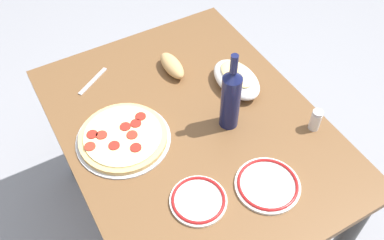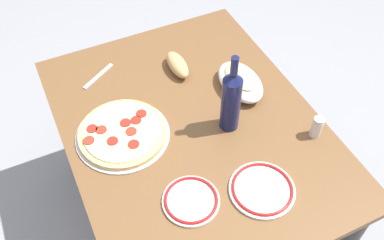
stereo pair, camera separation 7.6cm
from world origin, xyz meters
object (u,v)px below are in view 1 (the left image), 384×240
wine_bottle (231,98)px  spice_shaker (316,120)px  dining_table (192,145)px  side_plate_near (198,200)px  side_plate_far (268,185)px  bread_loaf (172,66)px  baked_pasta_dish (237,78)px  pepperoni_pizza (123,137)px

wine_bottle → spice_shaker: (0.17, 0.26, -0.09)m
dining_table → side_plate_near: bearing=-25.9°
side_plate_far → bread_loaf: bearing=-178.7°
baked_pasta_dish → side_plate_near: size_ratio=1.29×
dining_table → pepperoni_pizza: pepperoni_pizza is taller
dining_table → side_plate_far: 0.38m
dining_table → spice_shaker: spice_shaker is taller
wine_bottle → side_plate_near: wine_bottle is taller
dining_table → bread_loaf: bread_loaf is taller
pepperoni_pizza → baked_pasta_dish: 0.50m
dining_table → pepperoni_pizza: size_ratio=3.47×
pepperoni_pizza → side_plate_far: bearing=39.1°
dining_table → baked_pasta_dish: bearing=110.2°
baked_pasta_dish → side_plate_far: size_ratio=1.10×
pepperoni_pizza → side_plate_near: 0.37m
wine_bottle → spice_shaker: wine_bottle is taller
bread_loaf → spice_shaker: (0.52, 0.31, 0.01)m
wine_bottle → side_plate_near: bearing=-48.6°
pepperoni_pizza → bread_loaf: bearing=125.8°
spice_shaker → side_plate_near: bearing=-83.5°
side_plate_near → spice_shaker: spice_shaker is taller
pepperoni_pizza → spice_shaker: 0.69m
spice_shaker → pepperoni_pizza: bearing=-114.8°
dining_table → wine_bottle: (0.06, 0.12, 0.25)m
baked_pasta_dish → pepperoni_pizza: bearing=-86.4°
bread_loaf → dining_table: bearing=-13.9°
wine_bottle → bread_loaf: bearing=-171.8°
bread_loaf → side_plate_far: bearing=1.3°
pepperoni_pizza → wine_bottle: wine_bottle is taller
dining_table → spice_shaker: bearing=59.1°
side_plate_near → spice_shaker: bearing=96.5°
side_plate_near → bread_loaf: bread_loaf is taller
wine_bottle → bread_loaf: size_ratio=2.03×
pepperoni_pizza → bread_loaf: (-0.23, 0.32, 0.02)m
side_plate_far → spice_shaker: spice_shaker is taller
baked_pasta_dish → spice_shaker: bearing=21.6°
baked_pasta_dish → wine_bottle: bearing=-41.2°
dining_table → side_plate_far: side_plate_far is taller
pepperoni_pizza → spice_shaker: size_ratio=3.91×
side_plate_near → pepperoni_pizza: bearing=-162.9°
side_plate_far → bread_loaf: bread_loaf is taller
dining_table → pepperoni_pizza: bearing=-104.1°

